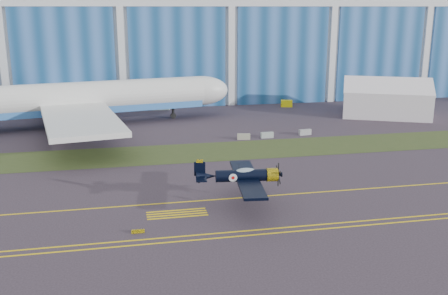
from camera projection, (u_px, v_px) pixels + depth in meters
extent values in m
plane|color=#392F39|center=(318.00, 177.00, 63.18)|extent=(260.00, 260.00, 0.00)
cube|color=#475128|center=(282.00, 148.00, 76.42)|extent=(260.00, 10.00, 0.02)
cube|color=silver|center=(211.00, 28.00, 127.41)|extent=(220.00, 45.00, 30.00)
cube|color=navy|center=(231.00, 57.00, 107.14)|extent=(220.00, 0.60, 20.00)
cube|color=silver|center=(232.00, 3.00, 104.34)|extent=(220.00, 0.70, 1.20)
cube|color=yellow|center=(334.00, 191.00, 58.44)|extent=(200.00, 0.20, 0.02)
cube|color=yellow|center=(374.00, 224.00, 49.45)|extent=(80.00, 0.20, 0.02)
cube|color=yellow|center=(370.00, 220.00, 50.40)|extent=(80.00, 0.20, 0.02)
cube|color=yellow|center=(138.00, 231.00, 47.53)|extent=(1.20, 0.15, 0.35)
cube|color=silver|center=(155.00, 103.00, 105.06)|extent=(6.15, 3.48, 2.51)
cube|color=yellow|center=(287.00, 103.00, 107.83)|extent=(2.59, 1.99, 1.34)
cube|color=#9C9885|center=(244.00, 137.00, 81.10)|extent=(2.07, 0.93, 0.90)
cube|color=#939F9B|center=(267.00, 135.00, 82.10)|extent=(2.03, 0.69, 0.90)
cube|color=#96959A|center=(305.00, 132.00, 83.96)|extent=(2.06, 0.87, 0.90)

